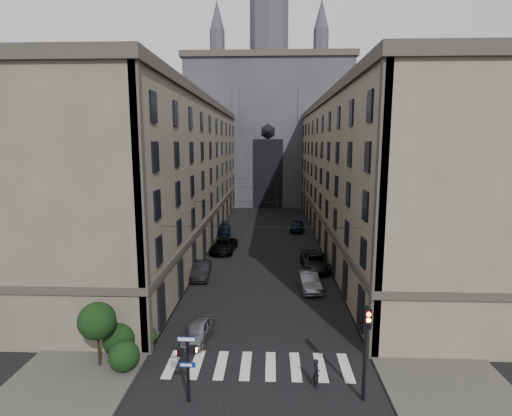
# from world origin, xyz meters

# --- Properties ---
(sidewalk_left) EXTENTS (7.00, 80.00, 0.15)m
(sidewalk_left) POSITION_xyz_m (-10.50, 36.00, 0.07)
(sidewalk_left) COLOR #383533
(sidewalk_left) RESTS_ON ground
(sidewalk_right) EXTENTS (7.00, 80.00, 0.15)m
(sidewalk_right) POSITION_xyz_m (10.50, 36.00, 0.07)
(sidewalk_right) COLOR #383533
(sidewalk_right) RESTS_ON ground
(zebra_crossing) EXTENTS (11.00, 3.20, 0.01)m
(zebra_crossing) POSITION_xyz_m (0.00, 5.00, 0.01)
(zebra_crossing) COLOR beige
(zebra_crossing) RESTS_ON ground
(building_left) EXTENTS (13.60, 60.60, 18.85)m
(building_left) POSITION_xyz_m (-13.44, 36.00, 9.34)
(building_left) COLOR #534B40
(building_left) RESTS_ON ground
(building_right) EXTENTS (13.60, 60.60, 18.85)m
(building_right) POSITION_xyz_m (13.44, 36.00, 9.34)
(building_right) COLOR brown
(building_right) RESTS_ON ground
(gothic_tower) EXTENTS (35.00, 23.00, 58.00)m
(gothic_tower) POSITION_xyz_m (0.00, 74.96, 17.80)
(gothic_tower) COLOR #2D2D33
(gothic_tower) RESTS_ON ground
(pedestrian_signal_left) EXTENTS (1.02, 0.38, 4.00)m
(pedestrian_signal_left) POSITION_xyz_m (-3.51, 1.50, 2.32)
(pedestrian_signal_left) COLOR black
(pedestrian_signal_left) RESTS_ON ground
(traffic_light_right) EXTENTS (0.34, 0.50, 5.20)m
(traffic_light_right) POSITION_xyz_m (5.60, 1.92, 3.29)
(traffic_light_right) COLOR black
(traffic_light_right) RESTS_ON ground
(shrub_cluster) EXTENTS (3.90, 4.40, 3.90)m
(shrub_cluster) POSITION_xyz_m (-8.72, 5.01, 1.80)
(shrub_cluster) COLOR black
(shrub_cluster) RESTS_ON sidewalk_left
(tram_wires) EXTENTS (14.00, 60.00, 0.43)m
(tram_wires) POSITION_xyz_m (0.00, 35.63, 7.25)
(tram_wires) COLOR black
(tram_wires) RESTS_ON ground
(car_left_near) EXTENTS (2.09, 4.21, 1.38)m
(car_left_near) POSITION_xyz_m (-4.20, 8.07, 0.69)
(car_left_near) COLOR gray
(car_left_near) RESTS_ON ground
(car_left_midnear) EXTENTS (1.98, 4.88, 1.58)m
(car_left_midnear) POSITION_xyz_m (-6.20, 20.71, 0.79)
(car_left_midnear) COLOR black
(car_left_midnear) RESTS_ON ground
(car_left_midfar) EXTENTS (3.13, 6.05, 1.63)m
(car_left_midfar) POSITION_xyz_m (-5.08, 30.20, 0.82)
(car_left_midfar) COLOR black
(car_left_midfar) RESTS_ON ground
(car_left_far) EXTENTS (2.50, 5.06, 1.42)m
(car_left_far) POSITION_xyz_m (-6.20, 40.02, 0.71)
(car_left_far) COLOR black
(car_left_far) RESTS_ON ground
(car_right_near) EXTENTS (2.08, 4.91, 1.58)m
(car_right_near) POSITION_xyz_m (4.20, 17.93, 0.79)
(car_right_near) COLOR slate
(car_right_near) RESTS_ON ground
(car_right_midnear) EXTENTS (2.88, 5.95, 1.63)m
(car_right_midnear) POSITION_xyz_m (5.40, 23.78, 0.82)
(car_right_midnear) COLOR black
(car_right_midnear) RESTS_ON ground
(car_right_midfar) EXTENTS (2.34, 5.06, 1.43)m
(car_right_midfar) POSITION_xyz_m (5.18, 24.14, 0.72)
(car_right_midfar) COLOR black
(car_right_midfar) RESTS_ON ground
(car_right_far) EXTENTS (2.53, 4.98, 1.62)m
(car_right_far) POSITION_xyz_m (4.64, 42.17, 0.81)
(car_right_far) COLOR black
(car_right_far) RESTS_ON ground
(pedestrian) EXTENTS (0.47, 0.65, 1.66)m
(pedestrian) POSITION_xyz_m (3.25, 3.00, 0.83)
(pedestrian) COLOR black
(pedestrian) RESTS_ON ground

